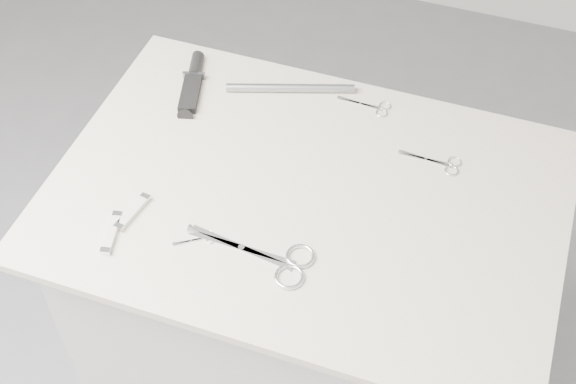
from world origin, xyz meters
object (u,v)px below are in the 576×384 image
(plinth, at_px, (303,322))
(pocket_knife_b, at_px, (133,212))
(pocket_knife_a, at_px, (112,233))
(metal_rail, at_px, (290,88))
(embroidery_scissors_b, at_px, (373,107))
(sheathed_knife, at_px, (193,81))
(embroidery_scissors_a, at_px, (441,163))
(large_shears, at_px, (275,260))
(tiny_scissors, at_px, (199,239))

(plinth, bearing_deg, pocket_knife_b, -151.68)
(pocket_knife_a, distance_m, metal_rail, 0.52)
(pocket_knife_b, height_order, metal_rail, metal_rail)
(embroidery_scissors_b, relative_size, sheathed_knife, 0.62)
(embroidery_scissors_a, bearing_deg, plinth, -142.69)
(large_shears, height_order, metal_rail, metal_rail)
(plinth, height_order, sheathed_knife, sheathed_knife)
(tiny_scissors, bearing_deg, sheathed_knife, 80.86)
(pocket_knife_b, bearing_deg, pocket_knife_a, 176.13)
(plinth, bearing_deg, tiny_scissors, -131.07)
(tiny_scissors, relative_size, metal_rail, 0.26)
(large_shears, bearing_deg, tiny_scissors, -175.06)
(tiny_scissors, height_order, pocket_knife_b, pocket_knife_b)
(large_shears, xyz_separation_m, tiny_scissors, (-0.15, -0.00, -0.00))
(sheathed_knife, bearing_deg, plinth, -139.14)
(pocket_knife_a, distance_m, pocket_knife_b, 0.06)
(plinth, height_order, pocket_knife_a, pocket_knife_a)
(sheathed_knife, bearing_deg, pocket_knife_b, 170.75)
(embroidery_scissors_a, distance_m, tiny_scissors, 0.51)
(pocket_knife_a, height_order, metal_rail, metal_rail)
(embroidery_scissors_b, height_order, tiny_scissors, same)
(tiny_scissors, xyz_separation_m, pocket_knife_a, (-0.16, -0.04, 0.00))
(embroidery_scissors_b, xyz_separation_m, metal_rail, (-0.19, -0.01, 0.01))
(pocket_knife_a, xyz_separation_m, pocket_knife_b, (0.01, 0.06, 0.00))
(large_shears, distance_m, embroidery_scissors_a, 0.41)
(embroidery_scissors_a, relative_size, pocket_knife_a, 1.26)
(embroidery_scissors_a, xyz_separation_m, sheathed_knife, (-0.57, 0.06, 0.01))
(large_shears, xyz_separation_m, pocket_knife_b, (-0.30, 0.01, 0.00))
(large_shears, bearing_deg, embroidery_scissors_b, 87.10)
(embroidery_scissors_b, bearing_deg, pocket_knife_b, -126.43)
(tiny_scissors, bearing_deg, metal_rail, 52.48)
(plinth, height_order, metal_rail, metal_rail)
(pocket_knife_b, bearing_deg, plinth, -52.04)
(embroidery_scissors_b, xyz_separation_m, pocket_knife_b, (-0.35, -0.44, 0.00))
(plinth, xyz_separation_m, embroidery_scissors_a, (0.23, 0.17, 0.47))
(embroidery_scissors_a, height_order, tiny_scissors, same)
(plinth, height_order, large_shears, large_shears)
(tiny_scissors, bearing_deg, embroidery_scissors_a, 7.03)
(embroidery_scissors_b, distance_m, metal_rail, 0.19)
(embroidery_scissors_b, distance_m, tiny_scissors, 0.50)
(large_shears, distance_m, metal_rail, 0.46)
(plinth, bearing_deg, pocket_knife_a, -144.92)
(embroidery_scissors_b, xyz_separation_m, pocket_knife_a, (-0.37, -0.50, 0.00))
(embroidery_scissors_a, xyz_separation_m, pocket_knife_b, (-0.53, -0.33, 0.00))
(embroidery_scissors_b, height_order, metal_rail, metal_rail)
(large_shears, bearing_deg, sheathed_knife, 134.96)
(embroidery_scissors_a, xyz_separation_m, embroidery_scissors_b, (-0.17, 0.12, -0.00))
(large_shears, bearing_deg, plinth, 93.88)
(plinth, relative_size, embroidery_scissors_b, 7.75)
(tiny_scissors, bearing_deg, large_shears, -34.04)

